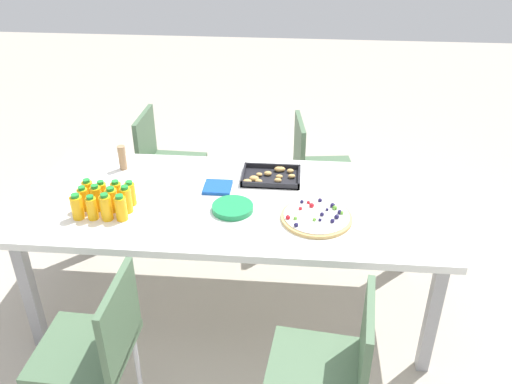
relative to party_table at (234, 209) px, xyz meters
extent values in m
plane|color=#B2A899|center=(0.00, 0.00, -0.67)|extent=(12.00, 12.00, 0.00)
cube|color=white|center=(0.00, 0.00, 0.04)|extent=(2.20, 0.98, 0.04)
cube|color=#99999E|center=(-1.02, -0.41, -0.32)|extent=(0.06, 0.06, 0.68)
cube|color=#99999E|center=(1.02, -0.41, -0.32)|extent=(0.06, 0.06, 0.68)
cube|color=#99999E|center=(-1.02, 0.41, -0.32)|extent=(0.06, 0.06, 0.68)
cube|color=#99999E|center=(1.02, 0.41, -0.32)|extent=(0.06, 0.06, 0.68)
cube|color=#4C6B4C|center=(-0.53, 0.86, -0.22)|extent=(0.41, 0.41, 0.04)
cube|color=#4C6B4C|center=(-0.72, 0.86, -0.03)|extent=(0.04, 0.38, 0.38)
cylinder|color=silver|center=(-0.37, 1.01, -0.46)|extent=(0.02, 0.02, 0.41)
cylinder|color=silver|center=(-0.38, 0.69, -0.46)|extent=(0.02, 0.02, 0.41)
cylinder|color=silver|center=(-0.69, 1.02, -0.46)|extent=(0.02, 0.02, 0.41)
cylinder|color=silver|center=(-0.70, 0.70, -0.46)|extent=(0.02, 0.02, 0.41)
cube|color=#4C6B4C|center=(0.52, 0.86, -0.22)|extent=(0.45, 0.45, 0.04)
cube|color=#4C6B4C|center=(0.34, 0.84, -0.03)|extent=(0.08, 0.38, 0.38)
cylinder|color=silver|center=(0.66, 1.04, -0.46)|extent=(0.02, 0.02, 0.41)
cylinder|color=silver|center=(0.70, 0.73, -0.46)|extent=(0.02, 0.02, 0.41)
cylinder|color=silver|center=(0.34, 1.00, -0.46)|extent=(0.02, 0.02, 0.41)
cylinder|color=silver|center=(0.39, 0.68, -0.46)|extent=(0.02, 0.02, 0.41)
cube|color=#4C6B4C|center=(-0.55, -0.85, -0.22)|extent=(0.41, 0.41, 0.04)
cube|color=#4C6B4C|center=(-0.37, -0.86, -0.03)|extent=(0.04, 0.38, 0.38)
cylinder|color=silver|center=(-0.71, -0.69, -0.46)|extent=(0.02, 0.02, 0.41)
cylinder|color=silver|center=(-0.39, -0.70, -0.46)|extent=(0.02, 0.02, 0.41)
cube|color=#4C6B4C|center=(0.45, -0.87, -0.22)|extent=(0.44, 0.44, 0.04)
cube|color=#4C6B4C|center=(0.63, -0.89, -0.03)|extent=(0.07, 0.38, 0.38)
cylinder|color=silver|center=(0.30, -0.70, -0.46)|extent=(0.02, 0.02, 0.41)
cylinder|color=#F8AC14|center=(-0.76, -0.24, 0.12)|extent=(0.06, 0.06, 0.12)
cylinder|color=#1E8C33|center=(-0.76, -0.24, 0.19)|extent=(0.04, 0.04, 0.02)
cylinder|color=#F9AF14|center=(-0.68, -0.24, 0.12)|extent=(0.05, 0.05, 0.12)
cylinder|color=#1E8C33|center=(-0.68, -0.24, 0.18)|extent=(0.03, 0.03, 0.02)
cylinder|color=#FAAE14|center=(-0.61, -0.24, 0.12)|extent=(0.06, 0.06, 0.13)
cylinder|color=#1E8C33|center=(-0.61, -0.24, 0.20)|extent=(0.04, 0.04, 0.02)
cylinder|color=#F9AC14|center=(-0.53, -0.24, 0.12)|extent=(0.06, 0.06, 0.12)
cylinder|color=#1E8C33|center=(-0.53, -0.24, 0.19)|extent=(0.04, 0.04, 0.02)
cylinder|color=#F9AD14|center=(-0.75, -0.16, 0.12)|extent=(0.05, 0.05, 0.12)
cylinder|color=#1E8C33|center=(-0.75, -0.16, 0.18)|extent=(0.04, 0.04, 0.02)
cylinder|color=#FAAC14|center=(-0.68, -0.16, 0.12)|extent=(0.06, 0.06, 0.13)
cylinder|color=#1E8C33|center=(-0.68, -0.16, 0.19)|extent=(0.04, 0.04, 0.02)
cylinder|color=#FAAD14|center=(-0.60, -0.16, 0.12)|extent=(0.06, 0.06, 0.12)
cylinder|color=#1E8C33|center=(-0.60, -0.16, 0.19)|extent=(0.04, 0.04, 0.02)
cylinder|color=#FAAD14|center=(-0.53, -0.16, 0.12)|extent=(0.06, 0.06, 0.13)
cylinder|color=#1E8C33|center=(-0.53, -0.16, 0.20)|extent=(0.04, 0.04, 0.02)
cylinder|color=#FAAC14|center=(-0.75, -0.09, 0.12)|extent=(0.06, 0.06, 0.12)
cylinder|color=#1E8C33|center=(-0.75, -0.09, 0.19)|extent=(0.04, 0.04, 0.02)
cylinder|color=#FAAF14|center=(-0.68, -0.09, 0.12)|extent=(0.05, 0.05, 0.12)
cylinder|color=#1E8C33|center=(-0.68, -0.09, 0.18)|extent=(0.03, 0.03, 0.02)
cylinder|color=#F9AC14|center=(-0.60, -0.09, 0.12)|extent=(0.06, 0.06, 0.12)
cylinder|color=#1E8C33|center=(-0.60, -0.09, 0.18)|extent=(0.04, 0.04, 0.02)
cylinder|color=#F9AC14|center=(-0.53, -0.09, 0.12)|extent=(0.05, 0.05, 0.12)
cylinder|color=#1E8C33|center=(-0.53, -0.09, 0.19)|extent=(0.04, 0.04, 0.02)
cylinder|color=tan|center=(0.44, -0.15, 0.07)|extent=(0.36, 0.36, 0.02)
cylinder|color=white|center=(0.44, -0.15, 0.08)|extent=(0.33, 0.33, 0.01)
sphere|color=red|center=(0.41, -0.08, 0.09)|extent=(0.03, 0.03, 0.03)
sphere|color=#66B238|center=(0.33, -0.20, 0.09)|extent=(0.02, 0.02, 0.02)
sphere|color=#66B238|center=(0.56, -0.13, 0.09)|extent=(0.02, 0.02, 0.02)
sphere|color=#1E1947|center=(0.54, -0.17, 0.09)|extent=(0.03, 0.03, 0.03)
sphere|color=#1E1947|center=(0.46, -0.02, 0.09)|extent=(0.02, 0.02, 0.02)
sphere|color=#1E1947|center=(0.46, -0.15, 0.09)|extent=(0.02, 0.02, 0.02)
sphere|color=#1E1947|center=(0.52, -0.07, 0.09)|extent=(0.03, 0.03, 0.03)
sphere|color=#1E1947|center=(0.55, -0.13, 0.09)|extent=(0.02, 0.02, 0.02)
sphere|color=red|center=(0.30, -0.20, 0.09)|extent=(0.02, 0.02, 0.02)
sphere|color=#1E1947|center=(0.45, -0.20, 0.09)|extent=(0.02, 0.02, 0.02)
sphere|color=#1E1947|center=(0.51, -0.21, 0.09)|extent=(0.02, 0.02, 0.02)
sphere|color=#1E1947|center=(0.36, -0.04, 0.09)|extent=(0.02, 0.02, 0.02)
sphere|color=red|center=(0.36, -0.11, 0.09)|extent=(0.02, 0.02, 0.02)
sphere|color=red|center=(0.40, -0.04, 0.09)|extent=(0.02, 0.02, 0.02)
sphere|color=#66B238|center=(0.53, -0.09, 0.09)|extent=(0.02, 0.02, 0.02)
sphere|color=#66B238|center=(0.43, -0.20, 0.09)|extent=(0.02, 0.02, 0.02)
sphere|color=#1E1947|center=(0.34, -0.26, 0.09)|extent=(0.02, 0.02, 0.02)
sphere|color=#1E1947|center=(0.49, -0.10, 0.09)|extent=(0.02, 0.02, 0.02)
cube|color=black|center=(0.19, 0.25, 0.06)|extent=(0.33, 0.24, 0.01)
cube|color=black|center=(0.19, 0.13, 0.07)|extent=(0.33, 0.01, 0.03)
cube|color=black|center=(0.19, 0.36, 0.07)|extent=(0.33, 0.01, 0.03)
cube|color=black|center=(0.03, 0.25, 0.07)|extent=(0.01, 0.24, 0.03)
cube|color=black|center=(0.34, 0.25, 0.07)|extent=(0.01, 0.24, 0.03)
ellipsoid|color=tan|center=(0.17, 0.27, 0.08)|extent=(0.04, 0.03, 0.03)
ellipsoid|color=tan|center=(0.23, 0.19, 0.08)|extent=(0.04, 0.03, 0.02)
ellipsoid|color=tan|center=(0.23, 0.24, 0.08)|extent=(0.04, 0.03, 0.02)
ellipsoid|color=tan|center=(0.30, 0.25, 0.08)|extent=(0.04, 0.03, 0.02)
ellipsoid|color=tan|center=(0.12, 0.25, 0.08)|extent=(0.04, 0.03, 0.02)
ellipsoid|color=tan|center=(0.06, 0.16, 0.08)|extent=(0.05, 0.04, 0.03)
ellipsoid|color=tan|center=(0.12, 0.17, 0.08)|extent=(0.04, 0.03, 0.02)
ellipsoid|color=tan|center=(0.29, 0.31, 0.08)|extent=(0.04, 0.03, 0.02)
ellipsoid|color=tan|center=(0.09, 0.20, 0.08)|extent=(0.05, 0.04, 0.03)
ellipsoid|color=tan|center=(0.24, 0.32, 0.08)|extent=(0.05, 0.03, 0.03)
ellipsoid|color=tan|center=(0.22, 0.32, 0.08)|extent=(0.05, 0.04, 0.03)
cylinder|color=#1E8C4C|center=(0.01, -0.11, 0.06)|extent=(0.21, 0.21, 0.00)
cylinder|color=#1E8C4C|center=(0.01, -0.11, 0.06)|extent=(0.21, 0.21, 0.00)
cylinder|color=#1E8C4C|center=(0.01, -0.11, 0.07)|extent=(0.21, 0.21, 0.00)
cylinder|color=#1E8C4C|center=(0.01, -0.11, 0.07)|extent=(0.21, 0.21, 0.00)
cylinder|color=#1E8C4C|center=(0.01, -0.11, 0.08)|extent=(0.21, 0.21, 0.00)
cylinder|color=#1E8C4C|center=(0.01, -0.11, 0.08)|extent=(0.21, 0.21, 0.00)
cube|color=#194CA5|center=(-0.10, 0.11, 0.07)|extent=(0.15, 0.15, 0.02)
cylinder|color=#9E7A56|center=(-0.69, 0.29, 0.13)|extent=(0.04, 0.04, 0.15)
camera|label=1|loc=(0.33, -2.45, 1.57)|focal=38.16mm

